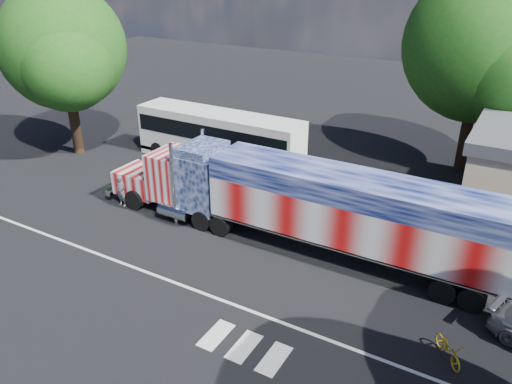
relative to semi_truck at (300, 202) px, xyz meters
The scene contains 8 objects.
ground 4.26m from the semi_truck, 137.74° to the right, with size 100.00×100.00×0.00m, color black.
lane_markings 6.66m from the semi_truck, 98.84° to the right, with size 30.00×2.67×0.01m.
semi_truck is the anchor object (origin of this frame).
coach_bus 11.46m from the semi_truck, 142.78° to the left, with size 11.59×2.70×3.37m.
woman 10.36m from the semi_truck, behind, with size 0.64×0.42×1.75m, color slate.
bicycle 8.93m from the semi_truck, 29.03° to the right, with size 0.58×1.66×0.87m, color gold.
tree_ne_a 15.44m from the semi_truck, 68.93° to the left, with size 9.52×9.07×12.36m.
tree_w_a 19.48m from the semi_truck, 169.45° to the left, with size 8.45×8.04×11.21m.
Camera 1 is at (11.13, -16.36, 12.54)m, focal length 35.00 mm.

